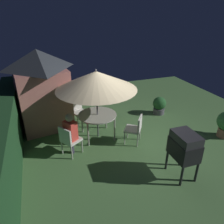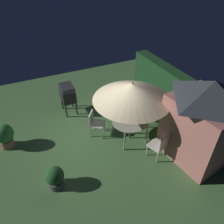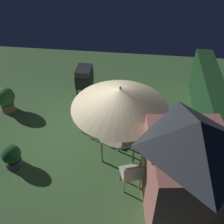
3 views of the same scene
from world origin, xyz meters
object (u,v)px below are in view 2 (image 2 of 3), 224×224
object	(u,v)px
bbq_grill	(68,94)
chair_far_side	(95,122)
garden_shed	(203,121)
chair_near_shed	(145,109)
potted_plant_by_grill	(4,135)
potted_plant_by_shed	(55,177)
patio_umbrella	(132,92)
chair_toward_hedge	(159,145)
person_in_red	(145,104)
patio_table	(130,122)

from	to	relation	value
bbq_grill	chair_far_side	world-z (taller)	bbq_grill
garden_shed	chair_near_shed	world-z (taller)	garden_shed
chair_far_side	potted_plant_by_grill	world-z (taller)	chair_far_side
potted_plant_by_grill	potted_plant_by_shed	bearing A→B (deg)	26.81
potted_plant_by_grill	chair_near_shed	bearing A→B (deg)	81.61
patio_umbrella	chair_near_shed	distance (m)	1.84
garden_shed	chair_near_shed	size ratio (longest dim) A/B	2.93
chair_near_shed	chair_toward_hedge	bearing A→B (deg)	-18.89
patio_umbrella	person_in_red	bearing A→B (deg)	123.40
patio_umbrella	chair_near_shed	size ratio (longest dim) A/B	2.68
patio_table	chair_near_shed	size ratio (longest dim) A/B	1.33
bbq_grill	chair_far_side	distance (m)	1.78
potted_plant_by_shed	potted_plant_by_grill	bearing A→B (deg)	-153.19
garden_shed	patio_umbrella	xyz separation A→B (m)	(-1.49, -1.53, 0.55)
patio_umbrella	chair_far_side	size ratio (longest dim) A/B	2.68
chair_far_side	chair_toward_hedge	xyz separation A→B (m)	(1.86, 1.38, 0.00)
bbq_grill	chair_near_shed	world-z (taller)	bbq_grill
person_in_red	potted_plant_by_grill	bearing A→B (deg)	-99.06
chair_toward_hedge	person_in_red	distance (m)	1.86
bbq_grill	person_in_red	bearing A→B (deg)	52.92
potted_plant_by_shed	patio_umbrella	bearing A→B (deg)	106.51
patio_table	chair_toward_hedge	world-z (taller)	chair_toward_hedge
patio_umbrella	chair_toward_hedge	bearing A→B (deg)	19.49
chair_near_shed	chair_far_side	world-z (taller)	same
person_in_red	chair_near_shed	bearing A→B (deg)	123.40
chair_far_side	person_in_red	world-z (taller)	person_in_red
garden_shed	patio_umbrella	bearing A→B (deg)	-134.33
garden_shed	bbq_grill	world-z (taller)	garden_shed
chair_far_side	potted_plant_by_shed	distance (m)	2.35
patio_table	bbq_grill	size ratio (longest dim) A/B	1.00
patio_table	patio_umbrella	bearing A→B (deg)	180.00
chair_far_side	person_in_red	xyz separation A→B (m)	(0.10, 1.93, 0.26)
chair_toward_hedge	potted_plant_by_grill	xyz separation A→B (m)	(-2.53, -4.27, -0.03)
person_in_red	chair_toward_hedge	bearing A→B (deg)	-17.26
patio_umbrella	potted_plant_by_shed	world-z (taller)	patio_umbrella
chair_toward_hedge	person_in_red	world-z (taller)	person_in_red
chair_near_shed	chair_far_side	bearing A→B (deg)	-91.50
bbq_grill	chair_far_side	xyz separation A→B (m)	(1.70, 0.44, -0.33)
patio_table	potted_plant_by_grill	bearing A→B (deg)	-109.83
chair_far_side	potted_plant_by_grill	size ratio (longest dim) A/B	1.03
patio_umbrella	person_in_red	distance (m)	1.59
patio_table	potted_plant_by_grill	xyz separation A→B (m)	(-1.39, -3.87, -0.24)
patio_umbrella	potted_plant_by_grill	size ratio (longest dim) A/B	2.75
garden_shed	chair_far_side	size ratio (longest dim) A/B	2.93
chair_toward_hedge	patio_table	bearing A→B (deg)	-160.51
chair_far_side	chair_near_shed	bearing A→B (deg)	88.50
potted_plant_by_grill	person_in_red	distance (m)	4.88
person_in_red	potted_plant_by_shed	bearing A→B (deg)	-68.72
bbq_grill	potted_plant_by_grill	size ratio (longest dim) A/B	1.37
patio_table	chair_near_shed	distance (m)	1.24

